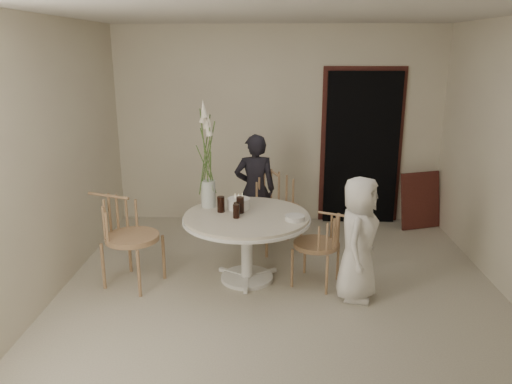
{
  "coord_description": "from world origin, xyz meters",
  "views": [
    {
      "loc": [
        -0.11,
        -4.63,
        2.39
      ],
      "look_at": [
        -0.25,
        0.3,
        0.96
      ],
      "focal_mm": 35.0,
      "sensor_mm": 36.0,
      "label": 1
    }
  ],
  "objects_px": {
    "chair_right": "(327,238)",
    "birthday_cake": "(239,204)",
    "table": "(247,225)",
    "chair_far": "(274,198)",
    "chair_left": "(121,226)",
    "flower_vase": "(207,163)",
    "boy": "(358,239)",
    "girl": "(255,190)"
  },
  "relations": [
    {
      "from": "chair_right",
      "to": "birthday_cake",
      "type": "relative_size",
      "value": 3.37
    },
    {
      "from": "table",
      "to": "chair_far",
      "type": "xyz_separation_m",
      "value": [
        0.29,
        1.0,
        -0.0
      ]
    },
    {
      "from": "chair_left",
      "to": "flower_vase",
      "type": "height_order",
      "value": "flower_vase"
    },
    {
      "from": "chair_far",
      "to": "boy",
      "type": "height_order",
      "value": "boy"
    },
    {
      "from": "table",
      "to": "boy",
      "type": "height_order",
      "value": "boy"
    },
    {
      "from": "chair_far",
      "to": "chair_left",
      "type": "xyz_separation_m",
      "value": [
        -1.59,
        -1.08,
        0.01
      ]
    },
    {
      "from": "flower_vase",
      "to": "chair_left",
      "type": "bearing_deg",
      "value": -157.81
    },
    {
      "from": "girl",
      "to": "table",
      "type": "bearing_deg",
      "value": 81.71
    },
    {
      "from": "chair_right",
      "to": "girl",
      "type": "distance_m",
      "value": 1.42
    },
    {
      "from": "chair_far",
      "to": "chair_left",
      "type": "distance_m",
      "value": 1.93
    },
    {
      "from": "boy",
      "to": "birthday_cake",
      "type": "distance_m",
      "value": 1.33
    },
    {
      "from": "chair_far",
      "to": "flower_vase",
      "type": "xyz_separation_m",
      "value": [
        -0.72,
        -0.73,
        0.6
      ]
    },
    {
      "from": "chair_right",
      "to": "boy",
      "type": "relative_size",
      "value": 0.65
    },
    {
      "from": "table",
      "to": "birthday_cake",
      "type": "relative_size",
      "value": 5.53
    },
    {
      "from": "chair_right",
      "to": "birthday_cake",
      "type": "xyz_separation_m",
      "value": [
        -0.92,
        0.32,
        0.26
      ]
    },
    {
      "from": "chair_far",
      "to": "girl",
      "type": "distance_m",
      "value": 0.26
    },
    {
      "from": "table",
      "to": "boy",
      "type": "xyz_separation_m",
      "value": [
        1.1,
        -0.36,
        0.0
      ]
    },
    {
      "from": "chair_right",
      "to": "chair_left",
      "type": "relative_size",
      "value": 0.85
    },
    {
      "from": "chair_far",
      "to": "flower_vase",
      "type": "relative_size",
      "value": 0.82
    },
    {
      "from": "boy",
      "to": "chair_left",
      "type": "bearing_deg",
      "value": 103.52
    },
    {
      "from": "boy",
      "to": "table",
      "type": "bearing_deg",
      "value": 91.93
    },
    {
      "from": "boy",
      "to": "birthday_cake",
      "type": "xyz_separation_m",
      "value": [
        -1.19,
        0.57,
        0.17
      ]
    },
    {
      "from": "chair_right",
      "to": "chair_left",
      "type": "xyz_separation_m",
      "value": [
        -2.12,
        0.03,
        0.09
      ]
    },
    {
      "from": "table",
      "to": "girl",
      "type": "bearing_deg",
      "value": 87.19
    },
    {
      "from": "boy",
      "to": "chair_far",
      "type": "bearing_deg",
      "value": 50.66
    },
    {
      "from": "chair_far",
      "to": "girl",
      "type": "bearing_deg",
      "value": 146.59
    },
    {
      "from": "table",
      "to": "chair_left",
      "type": "distance_m",
      "value": 1.3
    },
    {
      "from": "chair_left",
      "to": "boy",
      "type": "relative_size",
      "value": 0.77
    },
    {
      "from": "table",
      "to": "chair_left",
      "type": "height_order",
      "value": "chair_left"
    },
    {
      "from": "chair_far",
      "to": "chair_right",
      "type": "distance_m",
      "value": 1.24
    },
    {
      "from": "table",
      "to": "boy",
      "type": "relative_size",
      "value": 1.07
    },
    {
      "from": "chair_left",
      "to": "birthday_cake",
      "type": "height_order",
      "value": "chair_left"
    },
    {
      "from": "chair_right",
      "to": "birthday_cake",
      "type": "height_order",
      "value": "birthday_cake"
    },
    {
      "from": "boy",
      "to": "birthday_cake",
      "type": "bearing_deg",
      "value": 84.75
    },
    {
      "from": "flower_vase",
      "to": "chair_right",
      "type": "bearing_deg",
      "value": -17.26
    },
    {
      "from": "girl",
      "to": "flower_vase",
      "type": "bearing_deg",
      "value": 53.21
    },
    {
      "from": "table",
      "to": "chair_left",
      "type": "xyz_separation_m",
      "value": [
        -1.3,
        -0.08,
        0.0
      ]
    },
    {
      "from": "flower_vase",
      "to": "birthday_cake",
      "type": "bearing_deg",
      "value": -11.38
    },
    {
      "from": "chair_right",
      "to": "birthday_cake",
      "type": "bearing_deg",
      "value": -85.16
    },
    {
      "from": "chair_left",
      "to": "boy",
      "type": "bearing_deg",
      "value": -75.22
    },
    {
      "from": "boy",
      "to": "flower_vase",
      "type": "xyz_separation_m",
      "value": [
        -1.53,
        0.63,
        0.59
      ]
    },
    {
      "from": "girl",
      "to": "birthday_cake",
      "type": "xyz_separation_m",
      "value": [
        -0.15,
        -0.86,
        0.09
      ]
    }
  ]
}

